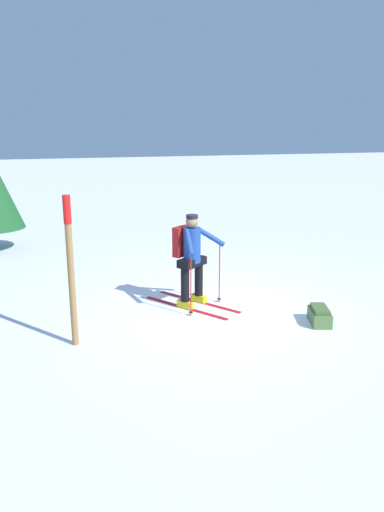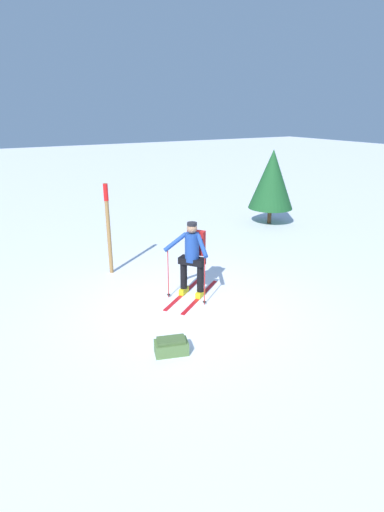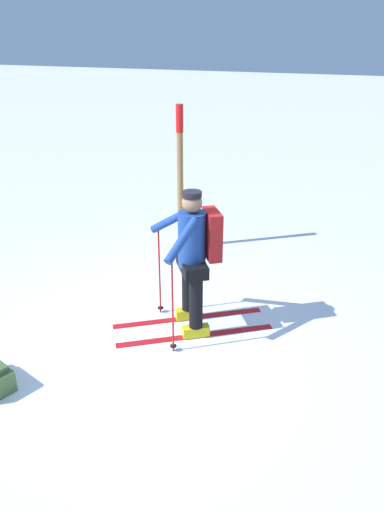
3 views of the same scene
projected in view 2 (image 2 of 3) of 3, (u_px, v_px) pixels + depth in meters
The scene contains 5 objects.
ground_plane at pixel (186, 305), 8.26m from camera, with size 80.00×80.00×0.00m, color white.
skier at pixel (193, 255), 8.41m from camera, with size 1.45×1.75×1.64m.
dropped_backpack at pixel (171, 346), 6.59m from camera, with size 0.45×0.61×0.28m.
trail_marker at pixel (108, 223), 9.48m from camera, with size 0.11×0.11×2.21m.
pine_tree at pixel (272, 179), 13.64m from camera, with size 1.54×1.54×2.56m.
Camera 2 is at (-6.48, 3.58, 3.81)m, focal length 28.00 mm.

